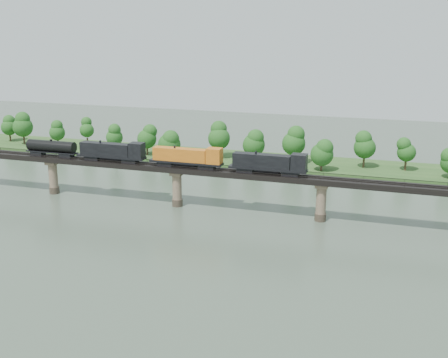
% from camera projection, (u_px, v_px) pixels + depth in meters
% --- Properties ---
extents(ground, '(400.00, 400.00, 0.00)m').
position_uv_depth(ground, '(128.00, 245.00, 129.97)').
color(ground, '#374638').
rests_on(ground, ground).
extents(far_bank, '(300.00, 24.00, 1.60)m').
position_uv_depth(far_bank, '(234.00, 159.00, 207.73)').
color(far_bank, '#28491D').
rests_on(far_bank, ground).
extents(bridge, '(236.00, 30.00, 11.50)m').
position_uv_depth(bridge, '(177.00, 187.00, 156.02)').
color(bridge, '#473A2D').
rests_on(bridge, ground).
extents(bridge_superstructure, '(220.00, 4.90, 0.75)m').
position_uv_depth(bridge_superstructure, '(177.00, 165.00, 154.32)').
color(bridge_superstructure, black).
rests_on(bridge_superstructure, bridge).
extents(far_treeline, '(289.06, 17.54, 13.60)m').
position_uv_depth(far_treeline, '(209.00, 139.00, 203.88)').
color(far_treeline, '#382619').
rests_on(far_treeline, far_bank).
extents(freight_train, '(84.04, 3.27, 5.78)m').
position_uv_depth(freight_train, '(161.00, 155.00, 155.02)').
color(freight_train, black).
rests_on(freight_train, bridge).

